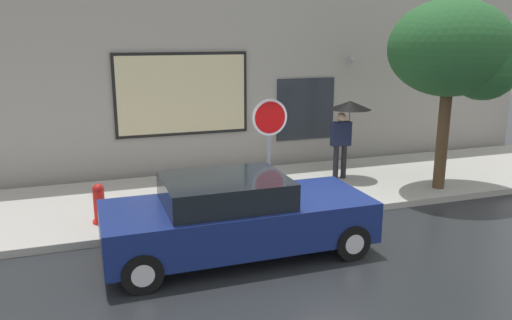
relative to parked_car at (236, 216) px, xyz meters
name	(u,v)px	position (x,y,z in m)	size (l,w,h in m)	color
ground_plane	(308,241)	(1.46, 0.13, -0.72)	(60.00, 60.00, 0.00)	black
sidewalk	(256,192)	(1.46, 3.13, -0.64)	(20.00, 4.00, 0.15)	#A3A099
building_facade	(226,47)	(1.45, 5.63, 2.77)	(20.00, 0.67, 7.00)	#9E998E
parked_car	(236,216)	(0.00, 0.00, 0.00)	(4.68, 1.94, 1.44)	navy
fire_hydrant	(99,204)	(-2.24, 2.01, -0.16)	(0.30, 0.44, 0.82)	red
pedestrian_with_umbrella	(347,116)	(4.00, 3.34, 1.07)	(1.08, 1.08, 2.03)	black
street_tree	(457,52)	(5.89, 1.71, 2.71)	(2.99, 2.54, 4.49)	#4C3823
stop_sign	(270,133)	(1.23, 1.63, 1.12)	(0.76, 0.10, 2.39)	gray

